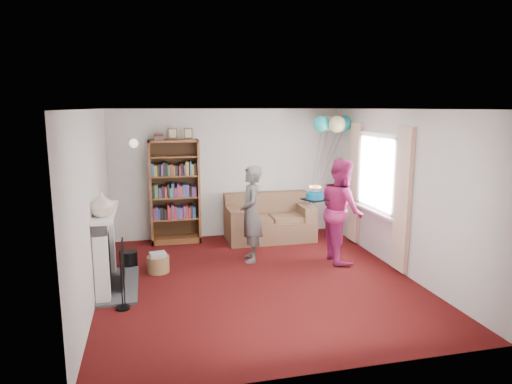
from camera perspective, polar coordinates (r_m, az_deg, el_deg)
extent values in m
plane|color=#330907|center=(6.91, 0.16, -10.89)|extent=(5.00, 5.00, 0.00)
cube|color=silver|center=(8.98, -3.59, 2.36)|extent=(4.50, 0.02, 2.50)
cube|color=silver|center=(6.42, -19.84, -1.54)|extent=(0.02, 5.00, 2.50)
cube|color=silver|center=(7.41, 17.42, 0.15)|extent=(0.02, 5.00, 2.50)
cube|color=white|center=(6.43, 0.17, 10.37)|extent=(4.50, 5.00, 0.01)
cube|color=#3F3F42|center=(6.94, -16.84, -11.09)|extent=(0.55, 1.40, 0.04)
cube|color=white|center=(6.26, -18.76, -8.61)|extent=(0.18, 0.14, 1.06)
cube|color=white|center=(7.31, -17.99, -5.83)|extent=(0.18, 0.14, 1.06)
cube|color=white|center=(6.66, -18.58, -3.25)|extent=(0.18, 1.24, 0.16)
cube|color=white|center=(6.63, -18.37, -2.40)|extent=(0.28, 1.35, 0.05)
cube|color=black|center=(6.80, -18.49, -7.52)|extent=(0.10, 0.80, 0.86)
cube|color=black|center=(6.83, -16.39, -8.65)|extent=(0.02, 0.70, 0.60)
cylinder|color=black|center=(6.10, -16.46, -11.11)|extent=(0.18, 0.18, 0.64)
cylinder|color=black|center=(7.64, -15.57, -8.11)|extent=(0.26, 0.26, 0.26)
cube|color=white|center=(7.81, 15.19, 6.88)|extent=(0.08, 1.30, 0.08)
cube|color=white|center=(7.98, 14.76, -2.11)|extent=(0.08, 1.30, 0.08)
cube|color=white|center=(7.88, 15.16, 2.34)|extent=(0.01, 1.15, 1.20)
cube|color=white|center=(7.97, 14.55, -2.34)|extent=(0.14, 1.32, 0.04)
cube|color=beige|center=(7.21, 17.85, -0.96)|extent=(0.07, 0.38, 2.20)
cube|color=beige|center=(8.63, 12.25, 1.13)|extent=(0.07, 0.38, 2.20)
cylinder|color=gold|center=(8.73, -15.03, 6.08)|extent=(0.04, 0.12, 0.04)
sphere|color=white|center=(8.64, -15.04, 5.90)|extent=(0.16, 0.16, 0.16)
cube|color=#472B14|center=(8.86, -10.20, 0.27)|extent=(0.92, 0.04, 1.94)
cube|color=brown|center=(8.66, -13.03, -0.08)|extent=(0.04, 0.42, 1.94)
cube|color=brown|center=(8.71, -7.24, 0.17)|extent=(0.04, 0.42, 1.94)
cube|color=brown|center=(8.55, -10.33, 6.31)|extent=(0.92, 0.42, 0.04)
cube|color=brown|center=(8.89, -9.93, -5.79)|extent=(0.92, 0.42, 0.10)
cube|color=brown|center=(8.78, -10.02, -3.23)|extent=(0.84, 0.38, 0.03)
cube|color=brown|center=(8.69, -10.10, -0.61)|extent=(0.84, 0.38, 0.02)
cube|color=brown|center=(8.62, -10.19, 2.05)|extent=(0.84, 0.38, 0.02)
cube|color=brown|center=(8.58, -10.27, 4.41)|extent=(0.84, 0.38, 0.02)
cube|color=maroon|center=(8.52, -12.07, 6.77)|extent=(0.16, 0.22, 0.12)
cube|color=brown|center=(8.60, -10.38, 7.20)|extent=(0.16, 0.02, 0.20)
cube|color=brown|center=(8.62, -8.47, 7.26)|extent=(0.16, 0.02, 0.20)
cube|color=brown|center=(8.86, 1.71, -4.71)|extent=(1.66, 0.88, 0.39)
cube|color=brown|center=(9.08, 1.20, -2.12)|extent=(1.66, 0.24, 0.68)
cube|color=brown|center=(8.66, -2.82, -3.75)|extent=(0.24, 0.83, 0.54)
cube|color=brown|center=(9.02, 6.07, -3.22)|extent=(0.24, 0.83, 0.54)
cube|color=brown|center=(8.64, -0.52, -3.56)|extent=(0.70, 0.58, 0.12)
cube|color=brown|center=(8.83, 4.18, -3.28)|extent=(0.70, 0.58, 0.12)
cylinder|color=#A27D4B|center=(7.32, -12.12, -8.80)|extent=(0.34, 0.34, 0.26)
cube|color=beige|center=(7.27, -12.17, -7.63)|extent=(0.24, 0.19, 0.06)
imported|color=black|center=(7.51, -0.61, -2.74)|extent=(0.45, 0.63, 1.60)
imported|color=#AA2262|center=(7.65, 10.62, -2.24)|extent=(0.71, 0.88, 1.71)
cube|color=black|center=(7.31, 7.37, -0.93)|extent=(0.34, 0.34, 0.02)
cylinder|color=#0B5B85|center=(7.30, 7.38, -0.47)|extent=(0.28, 0.28, 0.10)
cylinder|color=#0B5B85|center=(7.29, 7.39, -0.01)|extent=(0.20, 0.20, 0.04)
cylinder|color=pink|center=(7.31, 8.02, 0.29)|extent=(0.01, 0.01, 0.09)
sphere|color=orange|center=(7.30, 8.03, 0.68)|extent=(0.02, 0.02, 0.02)
cylinder|color=pink|center=(7.34, 7.81, 0.34)|extent=(0.01, 0.01, 0.09)
sphere|color=orange|center=(7.34, 7.82, 0.73)|extent=(0.02, 0.02, 0.02)
cylinder|color=pink|center=(7.36, 7.50, 0.37)|extent=(0.01, 0.01, 0.09)
sphere|color=orange|center=(7.35, 7.51, 0.76)|extent=(0.02, 0.02, 0.02)
cylinder|color=pink|center=(7.36, 7.17, 0.38)|extent=(0.01, 0.01, 0.09)
sphere|color=orange|center=(7.35, 7.18, 0.76)|extent=(0.02, 0.02, 0.02)
cylinder|color=pink|center=(7.33, 6.89, 0.35)|extent=(0.01, 0.01, 0.09)
sphere|color=orange|center=(7.32, 6.90, 0.73)|extent=(0.02, 0.02, 0.02)
cylinder|color=pink|center=(7.29, 6.75, 0.30)|extent=(0.01, 0.01, 0.09)
sphere|color=orange|center=(7.28, 6.75, 0.68)|extent=(0.02, 0.02, 0.02)
cylinder|color=pink|center=(7.25, 6.78, 0.24)|extent=(0.01, 0.01, 0.09)
sphere|color=orange|center=(7.24, 6.78, 0.62)|extent=(0.02, 0.02, 0.02)
cylinder|color=pink|center=(7.21, 6.97, 0.18)|extent=(0.01, 0.01, 0.09)
sphere|color=orange|center=(7.21, 6.98, 0.57)|extent=(0.02, 0.02, 0.02)
cylinder|color=pink|center=(7.20, 7.29, 0.15)|extent=(0.01, 0.01, 0.09)
sphere|color=orange|center=(7.19, 7.30, 0.54)|extent=(0.02, 0.02, 0.02)
cylinder|color=pink|center=(7.20, 7.63, 0.15)|extent=(0.01, 0.01, 0.09)
sphere|color=orange|center=(7.19, 7.64, 0.54)|extent=(0.02, 0.02, 0.02)
cylinder|color=pink|center=(7.23, 7.91, 0.18)|extent=(0.01, 0.01, 0.09)
sphere|color=orange|center=(7.22, 7.92, 0.57)|extent=(0.02, 0.02, 0.02)
cylinder|color=pink|center=(7.27, 8.05, 0.23)|extent=(0.01, 0.01, 0.09)
sphere|color=orange|center=(7.26, 8.06, 0.62)|extent=(0.02, 0.02, 0.02)
sphere|color=#3F3F3F|center=(8.77, 6.54, -1.75)|extent=(0.02, 0.02, 0.02)
sphere|color=#1BA8AA|center=(8.86, 10.86, 8.38)|extent=(0.31, 0.31, 0.31)
sphere|color=#D0CB7F|center=(8.97, 8.98, 8.47)|extent=(0.31, 0.31, 0.31)
sphere|color=#1BA8AA|center=(8.69, 8.18, 8.43)|extent=(0.31, 0.31, 0.31)
sphere|color=#D0CB7F|center=(8.57, 10.11, 8.34)|extent=(0.31, 0.31, 0.31)
imported|color=beige|center=(6.25, -18.74, -1.40)|extent=(0.40, 0.40, 0.33)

